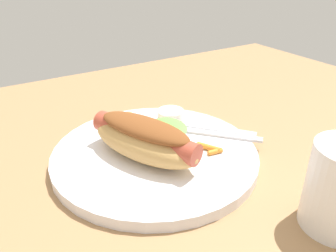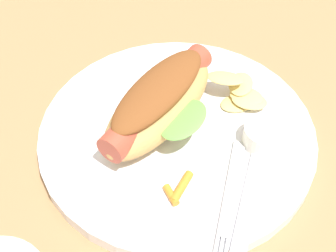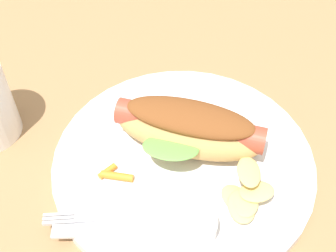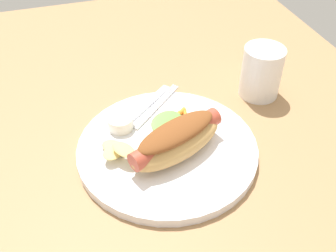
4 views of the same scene
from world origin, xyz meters
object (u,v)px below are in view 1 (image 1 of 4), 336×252
chips_pile (132,121)px  carrot_garnish (211,149)px  knife (207,128)px  hot_dog (145,138)px  sauce_ramekin (170,116)px  fork (213,134)px  plate (155,155)px

chips_pile → carrot_garnish: size_ratio=2.19×
knife → carrot_garnish: 6.85cm
knife → hot_dog: bearing=-119.6°
hot_dog → sauce_ramekin: hot_dog is taller
hot_dog → sauce_ramekin: bearing=107.3°
sauce_ramekin → fork: 7.91cm
plate → chips_pile: chips_pile is taller
hot_dog → fork: hot_dog is taller
hot_dog → carrot_garnish: (-8.57, 3.57, -2.54)cm
knife → sauce_ramekin: bearing=178.3°
plate → sauce_ramekin: sauce_ramekin is taller
sauce_ramekin → fork: bearing=115.3°
sauce_ramekin → knife: size_ratio=0.28×
chips_pile → carrot_garnish: (-6.21, 12.59, -0.74)cm
hot_dog → chips_pile: hot_dog is taller
hot_dog → sauce_ramekin: size_ratio=4.11×
chips_pile → plate: bearing=87.5°
knife → plate: bearing=-122.3°
carrot_garnish → sauce_ramekin: bearing=-89.8°
fork → chips_pile: (9.53, -9.04, 0.94)cm
sauce_ramekin → chips_pile: chips_pile is taller
hot_dog → chips_pile: 9.50cm
fork → hot_dog: bearing=-132.6°
plate → carrot_garnish: size_ratio=8.23×
carrot_garnish → knife: bearing=-123.6°
plate → fork: fork is taller
hot_dog → fork: (-11.89, 0.01, -2.74)cm
fork → knife: size_ratio=0.73×
sauce_ramekin → carrot_garnish: sauce_ramekin is taller
hot_dog → fork: 12.20cm
sauce_ramekin → knife: sauce_ramekin is taller
knife → carrot_garnish: size_ratio=4.36×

